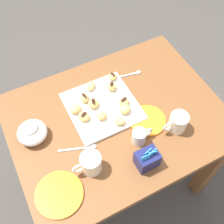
{
  "coord_description": "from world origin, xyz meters",
  "views": [
    {
      "loc": [
        0.34,
        0.6,
        1.78
      ],
      "look_at": [
        0.02,
        -0.02,
        0.73
      ],
      "focal_mm": 44.64,
      "sensor_mm": 36.0,
      "label": 1
    }
  ],
  "objects_px": {
    "ice_cream_bowl": "(32,132)",
    "beignet_2": "(112,87)",
    "saucer_orange_left": "(147,120)",
    "coffee_mug_cream_left": "(178,122)",
    "sugar_caddy": "(147,159)",
    "beignet_10": "(84,117)",
    "beignet_3": "(85,98)",
    "beignet_5": "(124,102)",
    "dining_table": "(117,132)",
    "saucer_orange_right": "(59,194)",
    "beignet_6": "(113,77)",
    "beignet_8": "(101,116)",
    "pastry_plate_square": "(102,107)",
    "coffee_mug_cream_right": "(90,163)",
    "beignet_1": "(125,110)",
    "beignet_4": "(75,109)",
    "cream_pitcher_white": "(139,136)",
    "beignet_0": "(91,86)",
    "beignet_9": "(120,121)",
    "beignet_7": "(94,104)"
  },
  "relations": [
    {
      "from": "ice_cream_bowl",
      "to": "beignet_2",
      "type": "relative_size",
      "value": 2.76
    },
    {
      "from": "dining_table",
      "to": "beignet_2",
      "type": "distance_m",
      "value": 0.23
    },
    {
      "from": "beignet_5",
      "to": "dining_table",
      "type": "bearing_deg",
      "value": 36.93
    },
    {
      "from": "beignet_0",
      "to": "beignet_5",
      "type": "bearing_deg",
      "value": 120.9
    },
    {
      "from": "beignet_2",
      "to": "beignet_8",
      "type": "height_order",
      "value": "beignet_2"
    },
    {
      "from": "beignet_10",
      "to": "beignet_3",
      "type": "bearing_deg",
      "value": -115.24
    },
    {
      "from": "saucer_orange_left",
      "to": "sugar_caddy",
      "type": "bearing_deg",
      "value": 57.29
    },
    {
      "from": "ice_cream_bowl",
      "to": "saucer_orange_right",
      "type": "relative_size",
      "value": 0.68
    },
    {
      "from": "sugar_caddy",
      "to": "beignet_8",
      "type": "xyz_separation_m",
      "value": [
        0.07,
        -0.27,
        -0.01
      ]
    },
    {
      "from": "saucer_orange_left",
      "to": "beignet_0",
      "type": "xyz_separation_m",
      "value": [
        0.15,
        -0.28,
        0.03
      ]
    },
    {
      "from": "saucer_orange_right",
      "to": "sugar_caddy",
      "type": "bearing_deg",
      "value": 173.59
    },
    {
      "from": "beignet_8",
      "to": "ice_cream_bowl",
      "type": "bearing_deg",
      "value": -10.66
    },
    {
      "from": "ice_cream_bowl",
      "to": "beignet_10",
      "type": "distance_m",
      "value": 0.23
    },
    {
      "from": "sugar_caddy",
      "to": "beignet_5",
      "type": "distance_m",
      "value": 0.3
    },
    {
      "from": "dining_table",
      "to": "beignet_2",
      "type": "relative_size",
      "value": 20.74
    },
    {
      "from": "beignet_6",
      "to": "beignet_8",
      "type": "bearing_deg",
      "value": 50.56
    },
    {
      "from": "dining_table",
      "to": "cream_pitcher_white",
      "type": "bearing_deg",
      "value": 99.93
    },
    {
      "from": "pastry_plate_square",
      "to": "saucer_orange_left",
      "type": "height_order",
      "value": "pastry_plate_square"
    },
    {
      "from": "beignet_1",
      "to": "beignet_3",
      "type": "relative_size",
      "value": 1.05
    },
    {
      "from": "pastry_plate_square",
      "to": "beignet_8",
      "type": "relative_size",
      "value": 6.91
    },
    {
      "from": "beignet_8",
      "to": "beignet_9",
      "type": "relative_size",
      "value": 0.95
    },
    {
      "from": "saucer_orange_right",
      "to": "beignet_2",
      "type": "xyz_separation_m",
      "value": [
        -0.41,
        -0.36,
        0.03
      ]
    },
    {
      "from": "pastry_plate_square",
      "to": "saucer_orange_right",
      "type": "relative_size",
      "value": 1.64
    },
    {
      "from": "beignet_1",
      "to": "beignet_5",
      "type": "xyz_separation_m",
      "value": [
        -0.02,
        -0.04,
        -0.0
      ]
    },
    {
      "from": "beignet_3",
      "to": "ice_cream_bowl",
      "type": "bearing_deg",
      "value": 13.74
    },
    {
      "from": "dining_table",
      "to": "beignet_4",
      "type": "bearing_deg",
      "value": -33.71
    },
    {
      "from": "pastry_plate_square",
      "to": "beignet_0",
      "type": "distance_m",
      "value": 0.12
    },
    {
      "from": "dining_table",
      "to": "sugar_caddy",
      "type": "relative_size",
      "value": 9.17
    },
    {
      "from": "saucer_orange_left",
      "to": "beignet_6",
      "type": "xyz_separation_m",
      "value": [
        0.03,
        -0.28,
        0.03
      ]
    },
    {
      "from": "coffee_mug_cream_right",
      "to": "cream_pitcher_white",
      "type": "distance_m",
      "value": 0.24
    },
    {
      "from": "beignet_2",
      "to": "beignet_7",
      "type": "xyz_separation_m",
      "value": [
        0.12,
        0.05,
        -0.0
      ]
    },
    {
      "from": "beignet_0",
      "to": "beignet_2",
      "type": "relative_size",
      "value": 1.18
    },
    {
      "from": "coffee_mug_cream_left",
      "to": "saucer_orange_right",
      "type": "height_order",
      "value": "coffee_mug_cream_left"
    },
    {
      "from": "sugar_caddy",
      "to": "beignet_10",
      "type": "bearing_deg",
      "value": -65.15
    },
    {
      "from": "beignet_0",
      "to": "beignet_8",
      "type": "height_order",
      "value": "beignet_8"
    },
    {
      "from": "coffee_mug_cream_left",
      "to": "ice_cream_bowl",
      "type": "bearing_deg",
      "value": -23.13
    },
    {
      "from": "beignet_0",
      "to": "beignet_4",
      "type": "relative_size",
      "value": 1.03
    },
    {
      "from": "pastry_plate_square",
      "to": "sugar_caddy",
      "type": "distance_m",
      "value": 0.34
    },
    {
      "from": "coffee_mug_cream_right",
      "to": "beignet_8",
      "type": "relative_size",
      "value": 2.75
    },
    {
      "from": "beignet_7",
      "to": "sugar_caddy",
      "type": "bearing_deg",
      "value": 101.92
    },
    {
      "from": "saucer_orange_right",
      "to": "beignet_4",
      "type": "relative_size",
      "value": 3.51
    },
    {
      "from": "beignet_4",
      "to": "beignet_8",
      "type": "relative_size",
      "value": 1.2
    },
    {
      "from": "beignet_8",
      "to": "sugar_caddy",
      "type": "bearing_deg",
      "value": 104.32
    },
    {
      "from": "saucer_orange_left",
      "to": "beignet_2",
      "type": "relative_size",
      "value": 3.52
    },
    {
      "from": "beignet_0",
      "to": "beignet_9",
      "type": "bearing_deg",
      "value": 97.23
    },
    {
      "from": "pastry_plate_square",
      "to": "beignet_3",
      "type": "distance_m",
      "value": 0.09
    },
    {
      "from": "pastry_plate_square",
      "to": "coffee_mug_cream_right",
      "type": "relative_size",
      "value": 2.51
    },
    {
      "from": "beignet_7",
      "to": "beignet_5",
      "type": "bearing_deg",
      "value": 157.22
    },
    {
      "from": "sugar_caddy",
      "to": "beignet_9",
      "type": "bearing_deg",
      "value": -87.23
    },
    {
      "from": "saucer_orange_left",
      "to": "saucer_orange_right",
      "type": "distance_m",
      "value": 0.5
    }
  ]
}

